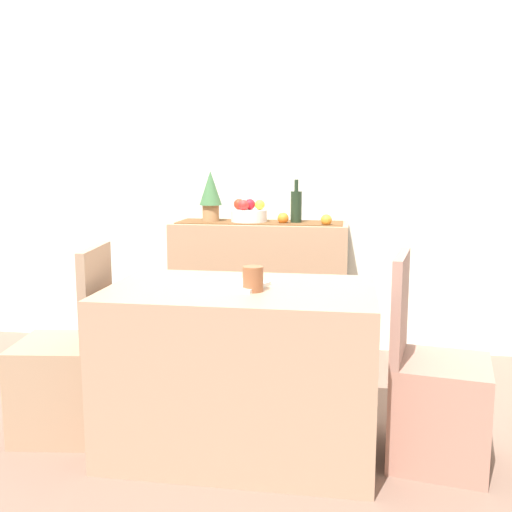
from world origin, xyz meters
The scene contains 18 objects.
ground_plane centered at (0.00, 0.00, -0.01)m, with size 6.40×6.40×0.02m, color #806152.
room_wall_rear centered at (0.00, 1.18, 1.35)m, with size 6.40×0.06×2.70m, color silver.
sideboard_console centered at (-0.09, 0.92, 0.45)m, with size 1.13×0.42×0.89m, color tan.
table_runner centered at (-0.09, 0.92, 0.90)m, with size 1.06×0.32×0.01m, color brown.
fruit_bowl centered at (-0.16, 0.92, 0.94)m, with size 0.23×0.23×0.08m, color silver.
apple_upper centered at (-0.19, 0.87, 1.01)m, with size 0.07×0.07×0.07m, color red.
apple_front centered at (-0.09, 0.93, 1.01)m, with size 0.07×0.07×0.07m, color gold.
apple_center centered at (-0.16, 0.94, 1.01)m, with size 0.07×0.07×0.07m, color red.
apple_right centered at (-0.23, 0.94, 1.01)m, with size 0.07×0.07×0.07m, color red.
wine_bottle centered at (0.14, 0.92, 1.00)m, with size 0.07×0.07×0.28m.
potted_plant centered at (-0.42, 0.92, 1.08)m, with size 0.15×0.15×0.33m.
orange_loose_mid centered at (0.07, 0.87, 0.93)m, with size 0.07×0.07×0.07m, color orange.
orange_loose_end centered at (0.34, 0.81, 0.93)m, with size 0.07×0.07×0.07m, color orange.
dining_table centered at (0.02, -0.36, 0.37)m, with size 1.17×0.73×0.74m, color tan.
open_book centered at (-0.02, -0.35, 0.75)m, with size 0.28×0.21×0.02m, color white.
coffee_cup centered at (0.09, -0.43, 0.79)m, with size 0.09×0.09×0.11m, color brown.
chair_near_window centered at (-0.83, -0.35, 0.27)m, with size 0.45×0.45×0.90m.
chair_by_corner centered at (0.87, -0.35, 0.27)m, with size 0.46×0.46×0.90m.
Camera 1 is at (0.48, -2.81, 1.28)m, focal length 40.97 mm.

